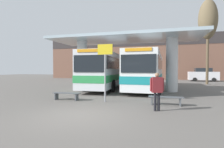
{
  "coord_description": "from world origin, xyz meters",
  "views": [
    {
      "loc": [
        3.23,
        -6.64,
        1.93
      ],
      "look_at": [
        0.0,
        5.06,
        1.6
      ],
      "focal_mm": 28.0,
      "sensor_mm": 36.0,
      "label": 1
    }
  ],
  "objects_px": {
    "transit_bus_left_bay": "(109,69)",
    "info_sign_platform": "(105,61)",
    "transit_bus_center_bay": "(147,70)",
    "pedestrian_waiting": "(157,88)",
    "parked_car_street": "(203,75)",
    "waiting_bench_mid_platform": "(166,99)",
    "poplar_tree_behind_left": "(208,20)",
    "waiting_bench_near_pillar": "(66,94)"
  },
  "relations": [
    {
      "from": "info_sign_platform",
      "to": "pedestrian_waiting",
      "type": "relative_size",
      "value": 1.92
    },
    {
      "from": "poplar_tree_behind_left",
      "to": "parked_car_street",
      "type": "height_order",
      "value": "poplar_tree_behind_left"
    },
    {
      "from": "transit_bus_left_bay",
      "to": "parked_car_street",
      "type": "bearing_deg",
      "value": -134.56
    },
    {
      "from": "transit_bus_center_bay",
      "to": "parked_car_street",
      "type": "height_order",
      "value": "transit_bus_center_bay"
    },
    {
      "from": "waiting_bench_mid_platform",
      "to": "info_sign_platform",
      "type": "xyz_separation_m",
      "value": [
        -3.43,
        0.02,
        2.05
      ]
    },
    {
      "from": "transit_bus_center_bay",
      "to": "parked_car_street",
      "type": "bearing_deg",
      "value": -118.16
    },
    {
      "from": "transit_bus_center_bay",
      "to": "poplar_tree_behind_left",
      "type": "distance_m",
      "value": 12.03
    },
    {
      "from": "transit_bus_center_bay",
      "to": "info_sign_platform",
      "type": "height_order",
      "value": "same"
    },
    {
      "from": "waiting_bench_mid_platform",
      "to": "info_sign_platform",
      "type": "relative_size",
      "value": 0.53
    },
    {
      "from": "info_sign_platform",
      "to": "poplar_tree_behind_left",
      "type": "distance_m",
      "value": 18.41
    },
    {
      "from": "transit_bus_center_bay",
      "to": "parked_car_street",
      "type": "xyz_separation_m",
      "value": [
        7.92,
        13.66,
        -0.84
      ]
    },
    {
      "from": "pedestrian_waiting",
      "to": "poplar_tree_behind_left",
      "type": "bearing_deg",
      "value": 53.24
    },
    {
      "from": "transit_bus_left_bay",
      "to": "waiting_bench_near_pillar",
      "type": "xyz_separation_m",
      "value": [
        -0.42,
        -8.05,
        -1.56
      ]
    },
    {
      "from": "info_sign_platform",
      "to": "parked_car_street",
      "type": "height_order",
      "value": "info_sign_platform"
    },
    {
      "from": "pedestrian_waiting",
      "to": "parked_car_street",
      "type": "height_order",
      "value": "parked_car_street"
    },
    {
      "from": "waiting_bench_mid_platform",
      "to": "pedestrian_waiting",
      "type": "distance_m",
      "value": 1.7
    },
    {
      "from": "parked_car_street",
      "to": "transit_bus_left_bay",
      "type": "bearing_deg",
      "value": -131.42
    },
    {
      "from": "info_sign_platform",
      "to": "pedestrian_waiting",
      "type": "height_order",
      "value": "info_sign_platform"
    },
    {
      "from": "waiting_bench_mid_platform",
      "to": "info_sign_platform",
      "type": "height_order",
      "value": "info_sign_platform"
    },
    {
      "from": "parked_car_street",
      "to": "info_sign_platform",
      "type": "bearing_deg",
      "value": -114.13
    },
    {
      "from": "transit_bus_left_bay",
      "to": "pedestrian_waiting",
      "type": "relative_size",
      "value": 6.99
    },
    {
      "from": "transit_bus_center_bay",
      "to": "waiting_bench_mid_platform",
      "type": "relative_size",
      "value": 6.27
    },
    {
      "from": "waiting_bench_near_pillar",
      "to": "waiting_bench_mid_platform",
      "type": "xyz_separation_m",
      "value": [
        5.97,
        0.0,
        0.0
      ]
    },
    {
      "from": "transit_bus_left_bay",
      "to": "pedestrian_waiting",
      "type": "height_order",
      "value": "transit_bus_left_bay"
    },
    {
      "from": "waiting_bench_mid_platform",
      "to": "poplar_tree_behind_left",
      "type": "distance_m",
      "value": 17.84
    },
    {
      "from": "pedestrian_waiting",
      "to": "poplar_tree_behind_left",
      "type": "distance_m",
      "value": 18.94
    },
    {
      "from": "info_sign_platform",
      "to": "transit_bus_left_bay",
      "type": "bearing_deg",
      "value": 104.84
    },
    {
      "from": "transit_bus_center_bay",
      "to": "waiting_bench_near_pillar",
      "type": "bearing_deg",
      "value": 61.77
    },
    {
      "from": "waiting_bench_near_pillar",
      "to": "poplar_tree_behind_left",
      "type": "distance_m",
      "value": 20.48
    },
    {
      "from": "waiting_bench_near_pillar",
      "to": "pedestrian_waiting",
      "type": "relative_size",
      "value": 1.01
    },
    {
      "from": "info_sign_platform",
      "to": "parked_car_street",
      "type": "distance_m",
      "value": 23.43
    },
    {
      "from": "transit_bus_left_bay",
      "to": "info_sign_platform",
      "type": "distance_m",
      "value": 8.31
    },
    {
      "from": "transit_bus_left_bay",
      "to": "info_sign_platform",
      "type": "bearing_deg",
      "value": 102.32
    },
    {
      "from": "transit_bus_center_bay",
      "to": "poplar_tree_behind_left",
      "type": "xyz_separation_m",
      "value": [
        7.06,
        7.44,
        6.29
      ]
    },
    {
      "from": "transit_bus_center_bay",
      "to": "waiting_bench_mid_platform",
      "type": "xyz_separation_m",
      "value": [
        1.55,
        -7.61,
        -1.53
      ]
    },
    {
      "from": "info_sign_platform",
      "to": "poplar_tree_behind_left",
      "type": "relative_size",
      "value": 0.31
    },
    {
      "from": "info_sign_platform",
      "to": "parked_car_street",
      "type": "relative_size",
      "value": 0.78
    },
    {
      "from": "pedestrian_waiting",
      "to": "poplar_tree_behind_left",
      "type": "height_order",
      "value": "poplar_tree_behind_left"
    },
    {
      "from": "transit_bus_left_bay",
      "to": "waiting_bench_mid_platform",
      "type": "height_order",
      "value": "transit_bus_left_bay"
    },
    {
      "from": "transit_bus_left_bay",
      "to": "transit_bus_center_bay",
      "type": "bearing_deg",
      "value": 171.28
    },
    {
      "from": "transit_bus_center_bay",
      "to": "info_sign_platform",
      "type": "bearing_deg",
      "value": 78.02
    },
    {
      "from": "transit_bus_center_bay",
      "to": "info_sign_platform",
      "type": "relative_size",
      "value": 3.34
    }
  ]
}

